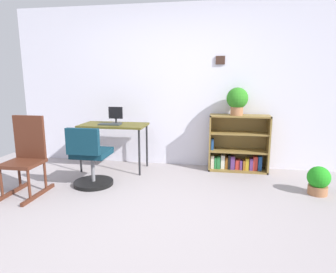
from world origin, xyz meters
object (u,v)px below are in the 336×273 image
(keyboard, at_px, (110,124))
(office_chair, at_px, (90,161))
(desk, at_px, (114,128))
(potted_plant_on_shelf, at_px, (237,100))
(monitor, at_px, (116,116))
(rocking_chair, at_px, (26,156))
(bookshelf_low, at_px, (237,147))
(potted_plant_floor, at_px, (319,180))

(keyboard, distance_m, office_chair, 0.78)
(desk, xyz_separation_m, potted_plant_on_shelf, (1.84, 0.24, 0.44))
(monitor, distance_m, keyboard, 0.18)
(rocking_chair, distance_m, bookshelf_low, 2.95)
(monitor, bearing_deg, keyboard, -111.36)
(potted_plant_floor, bearing_deg, monitor, 167.84)
(bookshelf_low, relative_size, potted_plant_floor, 2.52)
(keyboard, distance_m, bookshelf_low, 1.98)
(rocking_chair, xyz_separation_m, potted_plant_floor, (3.53, 0.55, -0.30))
(rocking_chair, bearing_deg, office_chair, 26.22)
(potted_plant_on_shelf, bearing_deg, office_chair, -151.93)
(rocking_chair, relative_size, potted_plant_on_shelf, 2.34)
(desk, relative_size, potted_plant_on_shelf, 2.44)
(office_chair, height_order, potted_plant_floor, office_chair)
(monitor, bearing_deg, potted_plant_floor, -12.16)
(bookshelf_low, bearing_deg, office_chair, -151.17)
(office_chair, distance_m, rocking_chair, 0.77)
(monitor, bearing_deg, bookshelf_low, 7.43)
(potted_plant_floor, bearing_deg, rocking_chair, -171.11)
(office_chair, bearing_deg, keyboard, 88.55)
(rocking_chair, bearing_deg, bookshelf_low, 28.16)
(rocking_chair, relative_size, potted_plant_floor, 2.72)
(office_chair, height_order, rocking_chair, rocking_chair)
(keyboard, bearing_deg, office_chair, -91.45)
(monitor, height_order, keyboard, monitor)
(monitor, xyz_separation_m, potted_plant_floor, (2.78, -0.60, -0.65))
(desk, bearing_deg, potted_plant_floor, -11.11)
(monitor, height_order, bookshelf_low, monitor)
(bookshelf_low, xyz_separation_m, potted_plant_on_shelf, (-0.04, -0.05, 0.72))
(desk, xyz_separation_m, potted_plant_floor, (2.80, -0.55, -0.47))
(bookshelf_low, xyz_separation_m, potted_plant_floor, (0.92, -0.84, -0.19))
(keyboard, height_order, potted_plant_on_shelf, potted_plant_on_shelf)
(desk, relative_size, bookshelf_low, 1.12)
(bookshelf_low, distance_m, potted_plant_on_shelf, 0.72)
(potted_plant_on_shelf, bearing_deg, bookshelf_low, 53.75)
(monitor, relative_size, office_chair, 0.32)
(potted_plant_on_shelf, height_order, potted_plant_floor, potted_plant_on_shelf)
(potted_plant_on_shelf, bearing_deg, monitor, -174.09)
(office_chair, xyz_separation_m, bookshelf_low, (1.93, 1.06, 0.03))
(office_chair, bearing_deg, potted_plant_floor, 4.39)
(desk, bearing_deg, rocking_chair, -123.31)
(desk, xyz_separation_m, keyboard, (-0.03, -0.08, 0.07))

